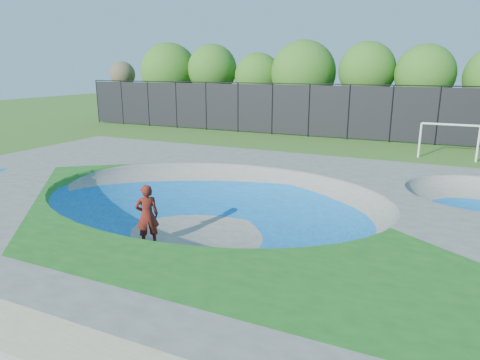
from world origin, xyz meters
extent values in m
plane|color=#37661C|center=(0.00, 0.00, 0.00)|extent=(120.00, 120.00, 0.00)
cube|color=gray|center=(0.00, 0.00, 0.75)|extent=(22.00, 14.00, 1.50)
imported|color=#B9270E|center=(-1.44, -1.36, 0.94)|extent=(0.81, 0.80, 1.88)
cube|color=black|center=(-1.44, -1.36, 0.03)|extent=(0.71, 0.71, 0.05)
cylinder|color=white|center=(5.19, 16.14, 1.02)|extent=(0.12, 0.12, 2.03)
cylinder|color=white|center=(8.24, 16.14, 1.02)|extent=(0.12, 0.12, 2.03)
cylinder|color=white|center=(6.71, 16.14, 2.03)|extent=(3.05, 0.12, 0.12)
cylinder|color=black|center=(-24.00, 21.00, 2.00)|extent=(0.09, 0.09, 4.00)
cylinder|color=black|center=(-21.00, 21.00, 2.00)|extent=(0.09, 0.09, 4.00)
cylinder|color=black|center=(-18.00, 21.00, 2.00)|extent=(0.09, 0.09, 4.00)
cylinder|color=black|center=(-15.00, 21.00, 2.00)|extent=(0.09, 0.09, 4.00)
cylinder|color=black|center=(-12.00, 21.00, 2.00)|extent=(0.09, 0.09, 4.00)
cylinder|color=black|center=(-9.00, 21.00, 2.00)|extent=(0.09, 0.09, 4.00)
cylinder|color=black|center=(-6.00, 21.00, 2.00)|extent=(0.09, 0.09, 4.00)
cylinder|color=black|center=(-3.00, 21.00, 2.00)|extent=(0.09, 0.09, 4.00)
cylinder|color=black|center=(0.00, 21.00, 2.00)|extent=(0.09, 0.09, 4.00)
cylinder|color=black|center=(3.00, 21.00, 2.00)|extent=(0.09, 0.09, 4.00)
cylinder|color=black|center=(6.00, 21.00, 2.00)|extent=(0.09, 0.09, 4.00)
cube|color=black|center=(0.00, 21.00, 2.00)|extent=(48.00, 0.03, 3.80)
cylinder|color=black|center=(0.00, 21.00, 4.00)|extent=(48.00, 0.08, 0.08)
cylinder|color=#4C3526|center=(-24.48, 25.49, 1.71)|extent=(0.44, 0.44, 3.41)
sphere|color=brown|center=(-24.48, 25.49, 4.51)|extent=(2.60, 2.60, 2.60)
cylinder|color=#4C3526|center=(-19.19, 26.31, 1.30)|extent=(0.44, 0.44, 2.61)
sphere|color=#31691B|center=(-19.19, 26.31, 4.76)|extent=(5.73, 5.73, 5.73)
cylinder|color=#4C3526|center=(-14.35, 26.54, 1.63)|extent=(0.44, 0.44, 3.27)
sphere|color=#31691B|center=(-14.35, 26.54, 5.04)|extent=(4.73, 4.73, 4.73)
cylinder|color=#4C3526|center=(-9.62, 26.65, 1.39)|extent=(0.44, 0.44, 2.78)
sphere|color=#31691B|center=(-9.62, 26.65, 4.39)|extent=(4.31, 4.31, 4.31)
cylinder|color=#4C3526|center=(-5.23, 26.50, 1.30)|extent=(0.44, 0.44, 2.60)
sphere|color=#31691B|center=(-5.23, 26.50, 4.73)|extent=(5.67, 5.67, 5.67)
cylinder|color=#4C3526|center=(0.27, 26.21, 1.63)|extent=(0.44, 0.44, 3.25)
sphere|color=#31691B|center=(0.27, 26.21, 4.98)|extent=(4.61, 4.61, 4.61)
cylinder|color=#4C3526|center=(4.70, 25.94, 1.50)|extent=(0.44, 0.44, 3.00)
sphere|color=#31691B|center=(4.70, 25.94, 4.70)|extent=(4.56, 4.56, 4.56)
camera|label=1|loc=(6.11, -11.04, 5.18)|focal=32.00mm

